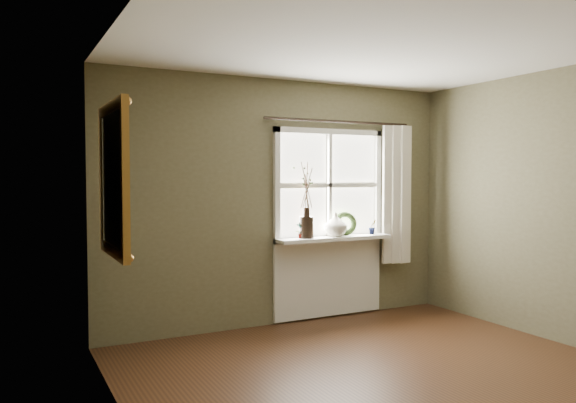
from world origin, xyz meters
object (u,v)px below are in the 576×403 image
(dark_jug, at_px, (307,227))
(gilt_mirror, at_px, (113,179))
(wreath, at_px, (345,226))
(cream_vase, at_px, (336,224))

(dark_jug, bearing_deg, gilt_mirror, -155.65)
(dark_jug, bearing_deg, wreath, 4.44)
(dark_jug, xyz_separation_m, wreath, (0.51, 0.04, -0.01))
(cream_vase, xyz_separation_m, gilt_mirror, (-2.53, -0.98, 0.51))
(cream_vase, bearing_deg, wreath, 14.86)
(wreath, distance_m, gilt_mirror, 2.92)
(wreath, height_order, gilt_mirror, gilt_mirror)
(cream_vase, distance_m, gilt_mirror, 2.76)
(dark_jug, bearing_deg, cream_vase, 0.00)
(dark_jug, relative_size, gilt_mirror, 0.21)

